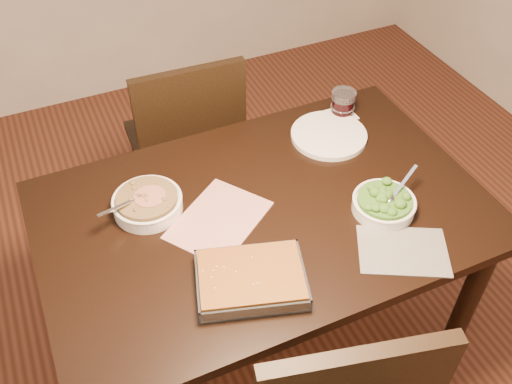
{
  "coord_description": "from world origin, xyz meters",
  "views": [
    {
      "loc": [
        -0.54,
        -1.13,
        2.04
      ],
      "look_at": [
        -0.01,
        0.04,
        0.8
      ],
      "focal_mm": 40.0,
      "sensor_mm": 36.0,
      "label": 1
    }
  ],
  "objects_px": {
    "broccoli_bowl": "(384,203)",
    "wine_tumbler": "(343,103)",
    "stew_bowl": "(147,203)",
    "baking_dish": "(251,279)",
    "dinner_plate": "(329,135)",
    "table": "(264,230)",
    "chair_far": "(187,140)"
  },
  "relations": [
    {
      "from": "baking_dish",
      "to": "table",
      "type": "bearing_deg",
      "value": 74.54
    },
    {
      "from": "broccoli_bowl",
      "to": "dinner_plate",
      "type": "relative_size",
      "value": 0.79
    },
    {
      "from": "chair_far",
      "to": "baking_dish",
      "type": "bearing_deg",
      "value": 85.03
    },
    {
      "from": "table",
      "to": "broccoli_bowl",
      "type": "xyz_separation_m",
      "value": [
        0.34,
        -0.15,
        0.12
      ]
    },
    {
      "from": "wine_tumbler",
      "to": "chair_far",
      "type": "relative_size",
      "value": 0.11
    },
    {
      "from": "table",
      "to": "dinner_plate",
      "type": "bearing_deg",
      "value": 32.91
    },
    {
      "from": "broccoli_bowl",
      "to": "wine_tumbler",
      "type": "xyz_separation_m",
      "value": [
        0.14,
        0.49,
        0.03
      ]
    },
    {
      "from": "table",
      "to": "baking_dish",
      "type": "height_order",
      "value": "baking_dish"
    },
    {
      "from": "table",
      "to": "broccoli_bowl",
      "type": "height_order",
      "value": "broccoli_bowl"
    },
    {
      "from": "stew_bowl",
      "to": "chair_far",
      "type": "bearing_deg",
      "value": 61.44
    },
    {
      "from": "stew_bowl",
      "to": "chair_far",
      "type": "distance_m",
      "value": 0.68
    },
    {
      "from": "stew_bowl",
      "to": "baking_dish",
      "type": "bearing_deg",
      "value": -66.36
    },
    {
      "from": "baking_dish",
      "to": "dinner_plate",
      "type": "xyz_separation_m",
      "value": [
        0.52,
        0.49,
        -0.02
      ]
    },
    {
      "from": "broccoli_bowl",
      "to": "dinner_plate",
      "type": "bearing_deg",
      "value": 86.39
    },
    {
      "from": "stew_bowl",
      "to": "dinner_plate",
      "type": "relative_size",
      "value": 0.85
    },
    {
      "from": "broccoli_bowl",
      "to": "dinner_plate",
      "type": "xyz_separation_m",
      "value": [
        0.02,
        0.39,
        -0.02
      ]
    },
    {
      "from": "broccoli_bowl",
      "to": "wine_tumbler",
      "type": "distance_m",
      "value": 0.51
    },
    {
      "from": "stew_bowl",
      "to": "table",
      "type": "bearing_deg",
      "value": -24.28
    },
    {
      "from": "broccoli_bowl",
      "to": "wine_tumbler",
      "type": "bearing_deg",
      "value": 74.42
    },
    {
      "from": "stew_bowl",
      "to": "baking_dish",
      "type": "distance_m",
      "value": 0.44
    },
    {
      "from": "dinner_plate",
      "to": "chair_far",
      "type": "bearing_deg",
      "value": 130.01
    },
    {
      "from": "wine_tumbler",
      "to": "dinner_plate",
      "type": "height_order",
      "value": "wine_tumbler"
    },
    {
      "from": "table",
      "to": "stew_bowl",
      "type": "bearing_deg",
      "value": 155.72
    },
    {
      "from": "table",
      "to": "wine_tumbler",
      "type": "xyz_separation_m",
      "value": [
        0.48,
        0.33,
        0.15
      ]
    },
    {
      "from": "baking_dish",
      "to": "wine_tumbler",
      "type": "xyz_separation_m",
      "value": [
        0.63,
        0.59,
        0.03
      ]
    },
    {
      "from": "stew_bowl",
      "to": "broccoli_bowl",
      "type": "relative_size",
      "value": 1.07
    },
    {
      "from": "dinner_plate",
      "to": "wine_tumbler",
      "type": "bearing_deg",
      "value": 41.48
    },
    {
      "from": "stew_bowl",
      "to": "baking_dish",
      "type": "height_order",
      "value": "stew_bowl"
    },
    {
      "from": "broccoli_bowl",
      "to": "chair_far",
      "type": "xyz_separation_m",
      "value": [
        -0.37,
        0.86,
        -0.26
      ]
    },
    {
      "from": "stew_bowl",
      "to": "baking_dish",
      "type": "xyz_separation_m",
      "value": [
        0.18,
        -0.4,
        -0.0
      ]
    },
    {
      "from": "wine_tumbler",
      "to": "dinner_plate",
      "type": "xyz_separation_m",
      "value": [
        -0.11,
        -0.1,
        -0.05
      ]
    },
    {
      "from": "table",
      "to": "chair_far",
      "type": "distance_m",
      "value": 0.72
    }
  ]
}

